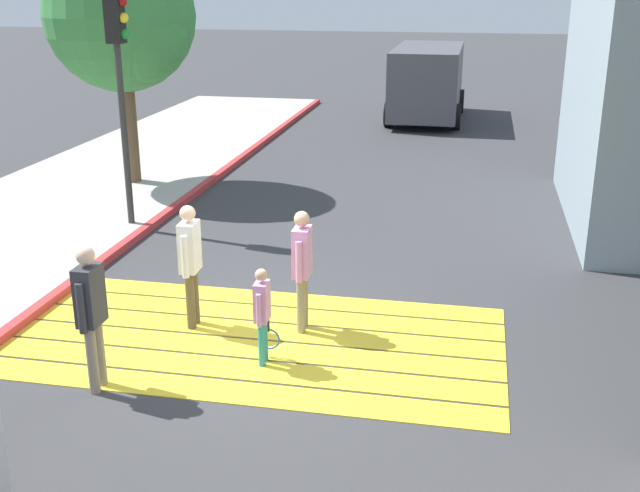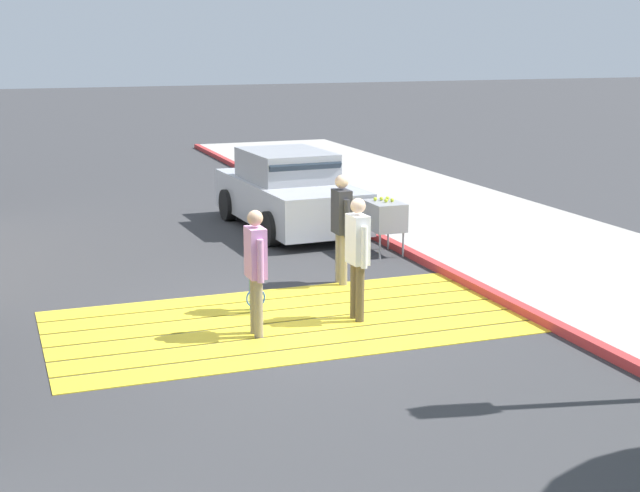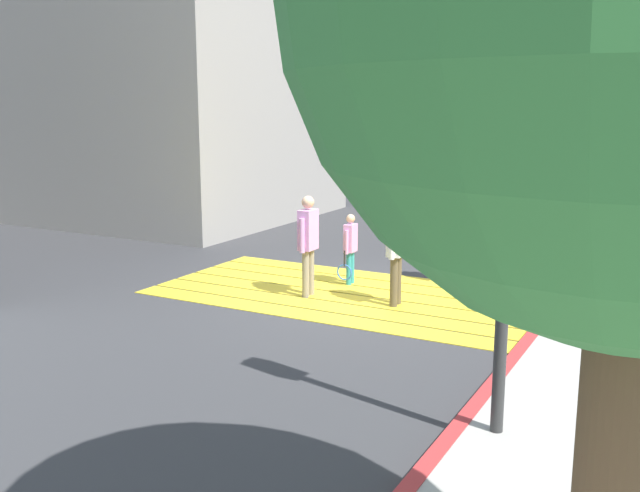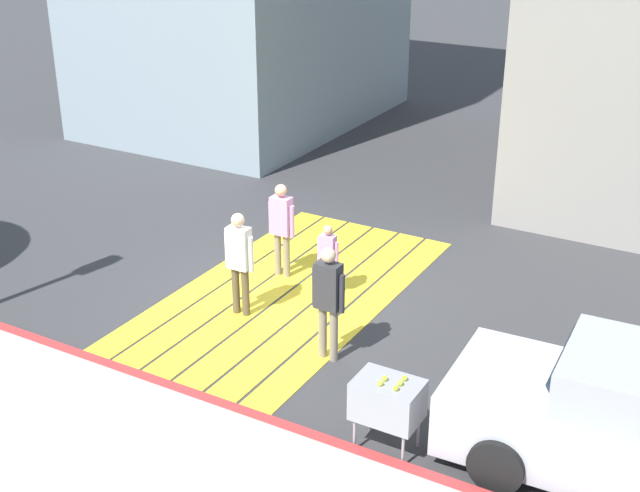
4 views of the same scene
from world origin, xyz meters
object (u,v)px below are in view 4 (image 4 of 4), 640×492
car_parked_near_curb (640,426)px  pedestrian_adult_trailing (328,296)px  pedestrian_adult_lead (239,257)px  pedestrian_child_with_racket (327,257)px  pedestrian_adult_side (282,224)px  tennis_ball_cart (388,400)px

car_parked_near_curb → pedestrian_adult_trailing: (0.56, 4.33, 0.28)m
pedestrian_adult_lead → pedestrian_child_with_racket: pedestrian_adult_lead is taller
car_parked_near_curb → pedestrian_adult_trailing: pedestrian_adult_trailing is taller
pedestrian_adult_side → pedestrian_child_with_racket: pedestrian_adult_side is taller
car_parked_near_curb → tennis_ball_cart: size_ratio=4.30×
car_parked_near_curb → pedestrian_child_with_racket: (2.27, 5.30, -0.04)m
car_parked_near_curb → pedestrian_adult_side: size_ratio=2.62×
pedestrian_adult_side → pedestrian_child_with_racket: bearing=-104.2°
pedestrian_adult_trailing → pedestrian_child_with_racket: pedestrian_adult_trailing is taller
pedestrian_child_with_racket → pedestrian_adult_trailing: bearing=-150.4°
pedestrian_adult_lead → pedestrian_adult_side: (1.48, 0.16, -0.02)m
pedestrian_adult_lead → pedestrian_adult_side: size_ratio=1.02×
pedestrian_adult_lead → pedestrian_child_with_racket: 1.52m
pedestrian_adult_lead → car_parked_near_curb: bearing=-99.6°
pedestrian_adult_lead → pedestrian_adult_trailing: 1.90m
car_parked_near_curb → tennis_ball_cart: car_parked_near_curb is taller
pedestrian_adult_trailing → pedestrian_child_with_racket: bearing=29.6°
pedestrian_adult_lead → pedestrian_adult_side: pedestrian_adult_lead is taller
tennis_ball_cart → pedestrian_adult_lead: pedestrian_adult_lead is taller
tennis_ball_cart → pedestrian_adult_side: 5.00m
car_parked_near_curb → pedestrian_adult_side: 6.82m
pedestrian_adult_side → pedestrian_child_with_racket: size_ratio=1.34×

